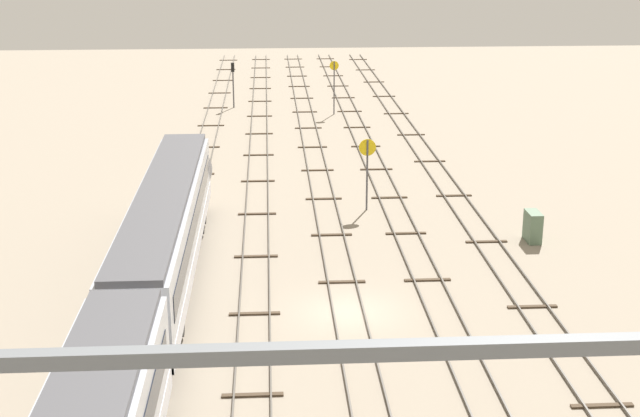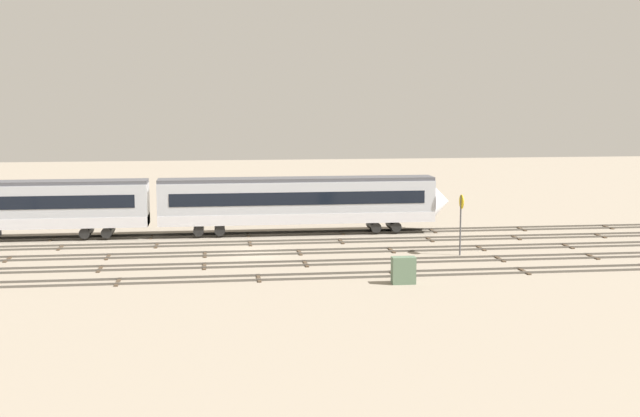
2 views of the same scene
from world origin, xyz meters
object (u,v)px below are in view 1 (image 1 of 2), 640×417
speed_sign_near_foreground (367,162)px  speed_sign_mid_trackside (334,80)px  relay_cabinet (533,227)px  signal_light_trackside_approach (233,78)px

speed_sign_near_foreground → speed_sign_mid_trackside: speed_sign_mid_trackside is taller
speed_sign_near_foreground → speed_sign_mid_trackside: size_ratio=0.90×
speed_sign_near_foreground → relay_cabinet: bearing=-125.9°
speed_sign_near_foreground → relay_cabinet: speed_sign_near_foreground is taller
signal_light_trackside_approach → relay_cabinet: (-40.60, -18.48, -2.06)m
speed_sign_near_foreground → speed_sign_mid_trackside: bearing=-0.4°
relay_cabinet → signal_light_trackside_approach: bearing=24.5°
relay_cabinet → speed_sign_mid_trackside: bearing=13.4°
speed_sign_mid_trackside → signal_light_trackside_approach: 10.56m
speed_sign_near_foreground → relay_cabinet: (-6.44, -8.89, -2.26)m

